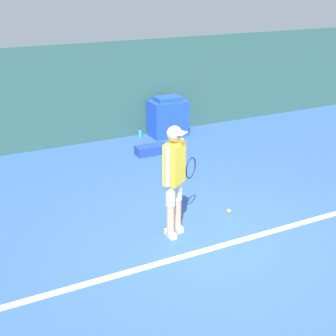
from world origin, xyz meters
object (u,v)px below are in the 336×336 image
(water_bottle, at_px, (140,133))
(equipment_bag, at_px, (152,150))
(covered_chair, at_px, (168,117))
(tennis_ball, at_px, (229,211))
(tennis_player, at_px, (175,176))

(water_bottle, bearing_deg, equipment_bag, -101.48)
(covered_chair, height_order, water_bottle, covered_chair)
(equipment_bag, bearing_deg, tennis_ball, -90.22)
(covered_chair, bearing_deg, tennis_ball, -102.60)
(tennis_ball, height_order, water_bottle, water_bottle)
(covered_chair, xyz_separation_m, water_bottle, (-0.66, 0.17, -0.36))
(tennis_ball, bearing_deg, covered_chair, 77.40)
(tennis_ball, distance_m, covered_chair, 4.18)
(tennis_player, relative_size, tennis_ball, 24.95)
(covered_chair, xyz_separation_m, equipment_bag, (-0.90, -1.00, -0.36))
(tennis_ball, bearing_deg, tennis_player, -171.61)
(tennis_ball, relative_size, equipment_bag, 0.10)
(tennis_player, xyz_separation_m, covered_chair, (2.00, 4.22, -0.49))
(equipment_bag, xyz_separation_m, water_bottle, (0.24, 1.17, -0.01))
(water_bottle, bearing_deg, tennis_ball, -93.37)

